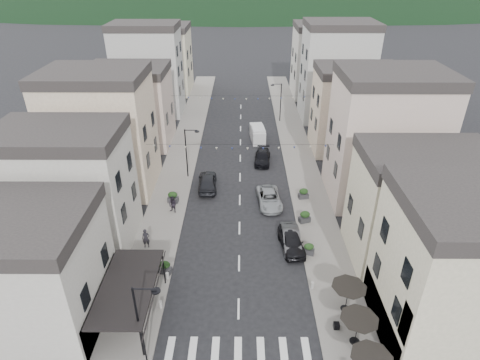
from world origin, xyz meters
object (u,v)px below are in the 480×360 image
(parked_car_e, at_px, (207,181))
(pedestrian_b, at_px, (173,205))
(delivery_van, at_px, (258,133))
(pedestrian_a, at_px, (146,238))
(parked_car_d, at_px, (263,157))
(parked_car_a, at_px, (291,241))
(parked_car_c, at_px, (269,198))
(parked_car_b, at_px, (291,238))

(parked_car_e, relative_size, pedestrian_b, 2.80)
(delivery_van, bearing_deg, pedestrian_a, -119.80)
(parked_car_d, height_order, pedestrian_a, pedestrian_a)
(parked_car_a, height_order, delivery_van, delivery_van)
(parked_car_c, relative_size, parked_car_d, 1.10)
(parked_car_a, distance_m, pedestrian_b, 12.53)
(parked_car_b, xyz_separation_m, parked_car_c, (-1.54, 6.70, -0.01))
(parked_car_c, bearing_deg, pedestrian_a, -152.47)
(parked_car_c, xyz_separation_m, pedestrian_b, (-9.73, -1.71, 0.31))
(delivery_van, height_order, pedestrian_a, delivery_van)
(parked_car_b, distance_m, pedestrian_b, 12.33)
(parked_car_d, bearing_deg, parked_car_e, -129.53)
(delivery_van, bearing_deg, parked_car_a, -90.42)
(parked_car_a, relative_size, delivery_van, 1.00)
(parked_car_d, distance_m, pedestrian_b, 14.86)
(pedestrian_b, bearing_deg, parked_car_c, 36.14)
(parked_car_c, distance_m, parked_car_d, 9.73)
(pedestrian_b, bearing_deg, parked_car_b, 2.30)
(parked_car_b, height_order, parked_car_d, parked_car_b)
(parked_car_b, bearing_deg, delivery_van, 94.29)
(parked_car_d, bearing_deg, pedestrian_a, -117.86)
(parked_car_d, distance_m, pedestrian_a, 20.20)
(parked_car_c, relative_size, pedestrian_b, 2.82)
(delivery_van, relative_size, pedestrian_a, 2.48)
(parked_car_a, relative_size, parked_car_d, 0.99)
(parked_car_d, distance_m, delivery_van, 6.79)
(parked_car_d, distance_m, parked_car_e, 9.10)
(delivery_van, bearing_deg, parked_car_e, -120.06)
(parked_car_c, bearing_deg, parked_car_a, -83.04)
(pedestrian_b, bearing_deg, pedestrian_a, -79.25)
(parked_car_c, distance_m, pedestrian_b, 9.89)
(parked_car_a, bearing_deg, pedestrian_a, 172.76)
(parked_car_b, bearing_deg, parked_car_c, 101.77)
(parked_car_a, xyz_separation_m, parked_car_c, (-1.54, 7.18, -0.08))
(parked_car_b, xyz_separation_m, parked_car_e, (-8.19, 9.96, 0.14))
(pedestrian_a, relative_size, pedestrian_b, 1.03)
(parked_car_c, relative_size, pedestrian_a, 2.75)
(parked_car_a, xyz_separation_m, pedestrian_b, (-11.27, 5.47, 0.24))
(parked_car_b, xyz_separation_m, delivery_van, (-2.21, 23.19, 0.32))
(parked_car_a, xyz_separation_m, pedestrian_a, (-12.79, -0.03, 0.26))
(parked_car_a, height_order, pedestrian_b, pedestrian_b)
(pedestrian_b, bearing_deg, delivery_van, 89.72)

